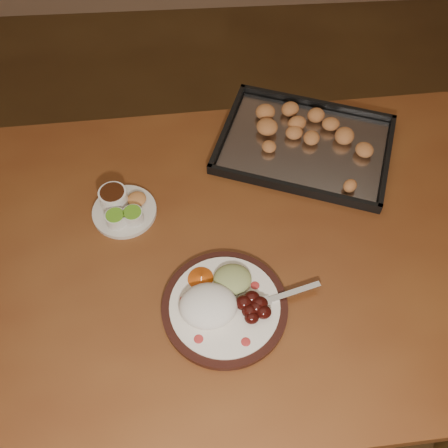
{
  "coord_description": "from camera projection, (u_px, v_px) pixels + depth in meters",
  "views": [
    {
      "loc": [
        0.15,
        -0.71,
        1.73
      ],
      "look_at": [
        0.19,
        -0.06,
        0.77
      ],
      "focal_mm": 40.0,
      "sensor_mm": 36.0,
      "label": 1
    }
  ],
  "objects": [
    {
      "name": "baking_tray",
      "position": [
        305.0,
        144.0,
        1.3
      ],
      "size": [
        0.52,
        0.45,
        0.05
      ],
      "rotation": [
        0.0,
        0.0,
        -0.36
      ],
      "color": "black",
      "rests_on": "dining_table"
    },
    {
      "name": "dinner_plate",
      "position": [
        222.0,
        304.0,
        1.04
      ],
      "size": [
        0.34,
        0.27,
        0.06
      ],
      "rotation": [
        0.0,
        0.0,
        0.02
      ],
      "color": "black",
      "rests_on": "dining_table"
    },
    {
      "name": "dining_table",
      "position": [
        219.0,
        269.0,
        1.22
      ],
      "size": [
        1.54,
        0.97,
        0.75
      ],
      "rotation": [
        0.0,
        0.0,
        0.05
      ],
      "color": "brown",
      "rests_on": "ground"
    },
    {
      "name": "ground",
      "position": [
        170.0,
        331.0,
        1.82
      ],
      "size": [
        4.0,
        4.0,
        0.0
      ],
      "primitive_type": "plane",
      "color": "brown",
      "rests_on": "ground"
    },
    {
      "name": "condiment_saucer",
      "position": [
        122.0,
        208.0,
        1.18
      ],
      "size": [
        0.15,
        0.15,
        0.05
      ],
      "rotation": [
        0.0,
        0.0,
        0.45
      ],
      "color": "silver",
      "rests_on": "dining_table"
    }
  ]
}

